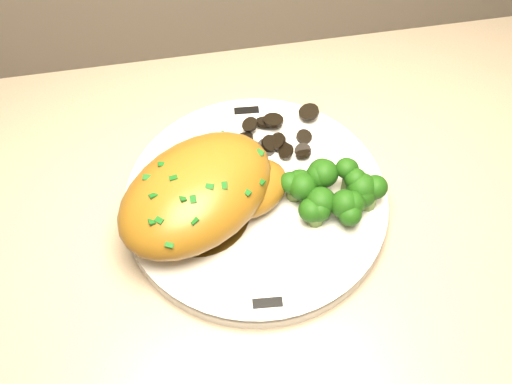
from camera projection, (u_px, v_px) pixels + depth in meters
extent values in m
cube|color=tan|center=(462.00, 256.00, 0.63)|extent=(1.99, 0.66, 0.03)
cylinder|color=silver|center=(256.00, 202.00, 0.64)|extent=(0.32, 0.32, 0.02)
cube|color=black|center=(247.00, 111.00, 0.69)|extent=(0.03, 0.01, 0.00)
cube|color=black|center=(141.00, 206.00, 0.63)|extent=(0.01, 0.03, 0.00)
cube|color=black|center=(268.00, 303.00, 0.57)|extent=(0.03, 0.01, 0.00)
cube|color=black|center=(369.00, 189.00, 0.64)|extent=(0.01, 0.03, 0.00)
cylinder|color=#352509|center=(199.00, 212.00, 0.62)|extent=(0.10, 0.10, 0.00)
ellipsoid|color=brown|center=(196.00, 193.00, 0.60)|extent=(0.20, 0.18, 0.06)
ellipsoid|color=brown|center=(253.00, 189.00, 0.61)|extent=(0.09, 0.09, 0.03)
cube|color=#0E4411|center=(147.00, 206.00, 0.56)|extent=(0.01, 0.01, 0.00)
cube|color=#0E4411|center=(164.00, 191.00, 0.56)|extent=(0.01, 0.01, 0.00)
cube|color=#0E4411|center=(181.00, 177.00, 0.57)|extent=(0.01, 0.01, 0.00)
cube|color=#0E4411|center=(198.00, 164.00, 0.58)|extent=(0.01, 0.01, 0.00)
cube|color=#0E4411|center=(214.00, 153.00, 0.58)|extent=(0.01, 0.01, 0.00)
cube|color=#0E4411|center=(230.00, 144.00, 0.60)|extent=(0.01, 0.01, 0.00)
cylinder|color=black|center=(305.00, 135.00, 0.67)|extent=(0.02, 0.01, 0.01)
cylinder|color=black|center=(302.00, 128.00, 0.67)|extent=(0.02, 0.02, 0.01)
cylinder|color=black|center=(296.00, 122.00, 0.68)|extent=(0.02, 0.02, 0.01)
cylinder|color=black|center=(287.00, 124.00, 0.68)|extent=(0.02, 0.02, 0.01)
cylinder|color=black|center=(277.00, 121.00, 0.68)|extent=(0.02, 0.02, 0.01)
cylinder|color=black|center=(267.00, 121.00, 0.68)|extent=(0.02, 0.02, 0.01)
cylinder|color=black|center=(257.00, 128.00, 0.68)|extent=(0.02, 0.02, 0.01)
cylinder|color=black|center=(250.00, 130.00, 0.67)|extent=(0.03, 0.03, 0.00)
cylinder|color=black|center=(246.00, 134.00, 0.67)|extent=(0.03, 0.02, 0.01)
cylinder|color=black|center=(245.00, 143.00, 0.67)|extent=(0.02, 0.02, 0.02)
cylinder|color=black|center=(248.00, 147.00, 0.66)|extent=(0.03, 0.03, 0.01)
cylinder|color=black|center=(255.00, 149.00, 0.66)|extent=(0.03, 0.03, 0.01)
cylinder|color=black|center=(264.00, 155.00, 0.66)|extent=(0.03, 0.03, 0.01)
cylinder|color=black|center=(274.00, 154.00, 0.66)|extent=(0.03, 0.03, 0.01)
cylinder|color=black|center=(285.00, 151.00, 0.65)|extent=(0.03, 0.02, 0.02)
cylinder|color=black|center=(294.00, 151.00, 0.66)|extent=(0.03, 0.03, 0.02)
cylinder|color=black|center=(301.00, 145.00, 0.66)|extent=(0.03, 0.03, 0.01)
cylinder|color=black|center=(306.00, 137.00, 0.66)|extent=(0.03, 0.03, 0.01)
cylinder|color=#5B7933|center=(295.00, 190.00, 0.62)|extent=(0.02, 0.02, 0.02)
sphere|color=black|center=(296.00, 181.00, 0.61)|extent=(0.03, 0.03, 0.03)
cylinder|color=#5B7933|center=(320.00, 178.00, 0.63)|extent=(0.02, 0.02, 0.02)
sphere|color=black|center=(321.00, 169.00, 0.62)|extent=(0.03, 0.03, 0.03)
cylinder|color=#5B7933|center=(350.00, 186.00, 0.63)|extent=(0.02, 0.02, 0.02)
sphere|color=black|center=(352.00, 177.00, 0.61)|extent=(0.03, 0.03, 0.03)
cylinder|color=#5B7933|center=(316.00, 215.00, 0.61)|extent=(0.02, 0.02, 0.02)
sphere|color=black|center=(317.00, 206.00, 0.59)|extent=(0.03, 0.03, 0.03)
cylinder|color=#5B7933|center=(349.00, 214.00, 0.61)|extent=(0.02, 0.02, 0.02)
sphere|color=black|center=(351.00, 205.00, 0.60)|extent=(0.03, 0.03, 0.03)
cylinder|color=#5B7933|center=(368.00, 199.00, 0.62)|extent=(0.02, 0.02, 0.02)
sphere|color=black|center=(370.00, 190.00, 0.60)|extent=(0.03, 0.03, 0.03)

